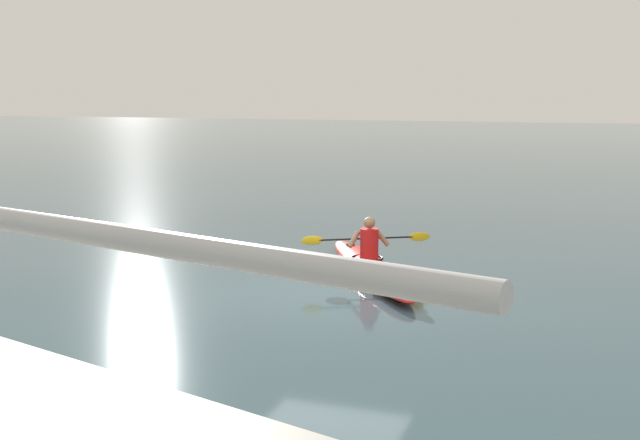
% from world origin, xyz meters
% --- Properties ---
extents(ground_plane, '(160.00, 160.00, 0.00)m').
position_xyz_m(ground_plane, '(0.00, 0.00, 0.00)').
color(ground_plane, '#334C56').
extents(kayak, '(3.21, 4.70, 0.30)m').
position_xyz_m(kayak, '(-0.32, -1.48, 0.15)').
color(kayak, red).
rests_on(kayak, ground).
extents(kayaker, '(2.11, 1.29, 0.77)m').
position_xyz_m(kayaker, '(-0.30, -1.53, 0.63)').
color(kayaker, red).
rests_on(kayaker, kayak).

